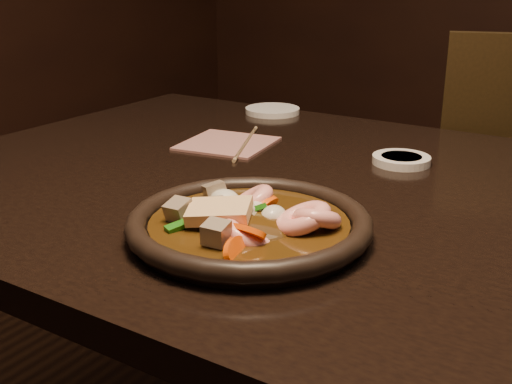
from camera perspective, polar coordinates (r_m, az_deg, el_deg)
The scene contains 7 objects.
table at distance 0.94m, azimuth 13.26°, elevation -5.42°, with size 1.60×0.90×0.75m.
plate at distance 0.78m, azimuth -0.61°, elevation -2.96°, with size 0.30×0.30×0.03m.
stirfry at distance 0.77m, azimuth -0.39°, elevation -2.56°, with size 0.22×0.19×0.06m.
soy_dish at distance 1.09m, azimuth 12.79°, elevation 2.81°, with size 0.10×0.10×0.01m, color silver.
saucer_left at distance 1.44m, azimuth 1.47°, elevation 7.25°, with size 0.12×0.12×0.01m, color silver.
chopsticks at distance 1.18m, azimuth -0.90°, elevation 4.37°, with size 0.10×0.22×0.01m.
napkin at distance 1.18m, azimuth -2.56°, elevation 4.34°, with size 0.15×0.15×0.00m, color #9A645F.
Camera 1 is at (0.26, -0.81, 1.06)m, focal length 45.00 mm.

